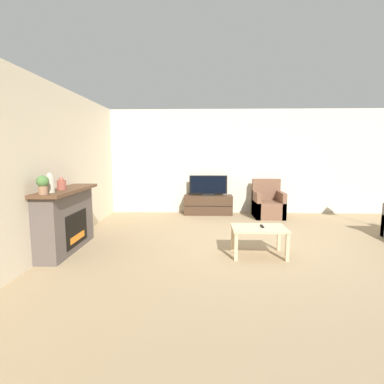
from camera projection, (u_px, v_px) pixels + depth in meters
ground_plane at (261, 247)px, 5.10m from camera, size 24.00×24.00×0.00m
wall_back at (240, 162)px, 7.84m from camera, size 12.00×0.06×2.70m
wall_left at (59, 167)px, 5.03m from camera, size 0.06×12.00×2.70m
fireplace at (66, 219)px, 4.85m from camera, size 0.47×1.57×1.02m
mantel_vase_left at (50, 183)px, 4.30m from camera, size 0.12×0.12×0.29m
mantel_vase_centre_left at (62, 184)px, 4.66m from camera, size 0.14×0.14×0.19m
potted_plant at (43, 184)px, 4.11m from camera, size 0.17×0.17×0.26m
tv_stand at (208, 205)px, 7.74m from camera, size 1.24×0.41×0.50m
tv at (208, 186)px, 7.67m from camera, size 0.97×0.18×0.51m
armchair at (268, 205)px, 7.43m from camera, size 0.70×0.76×0.93m
coffee_table at (259, 232)px, 4.62m from camera, size 0.83×0.56×0.45m
remote at (262, 226)px, 4.64m from camera, size 0.04×0.15×0.02m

